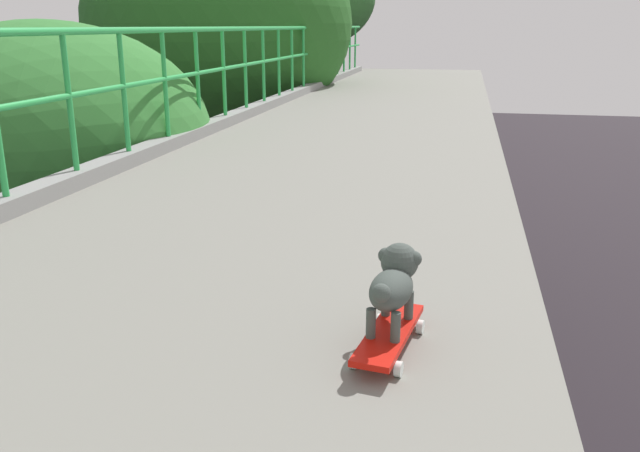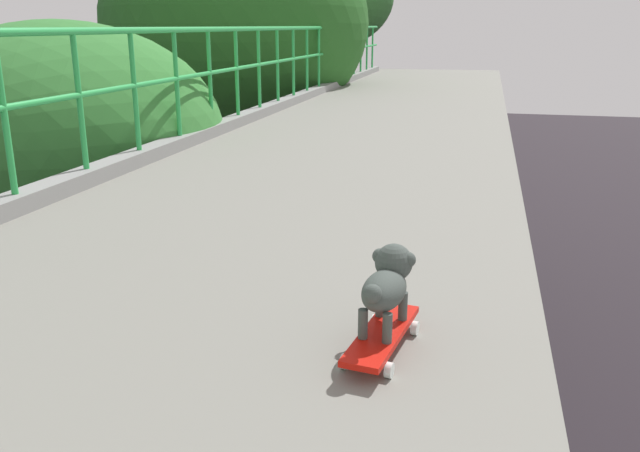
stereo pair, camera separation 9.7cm
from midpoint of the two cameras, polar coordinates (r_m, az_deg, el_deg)
city_bus at (r=24.74m, az=-12.51°, el=3.95°), size 2.54×10.58×3.32m
roadside_tree_mid at (r=8.19m, az=-20.71°, el=6.60°), size 3.63×3.63×7.33m
roadside_tree_far at (r=14.49m, az=-7.05°, el=16.76°), size 5.52×5.52×9.56m
roadside_tree_farthest at (r=22.09m, az=0.42°, el=18.75°), size 4.46×4.46×9.76m
toy_skateboard at (r=2.53m, az=6.46°, el=-9.38°), size 0.25×0.57×0.08m
small_dog at (r=2.50m, az=6.93°, el=-4.77°), size 0.20×0.40×0.30m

